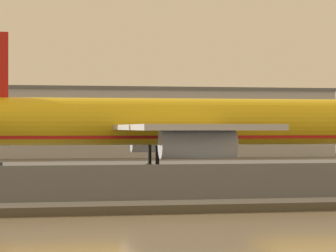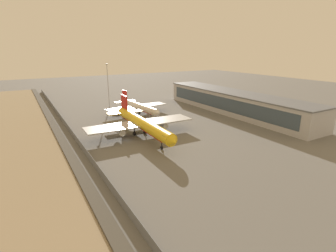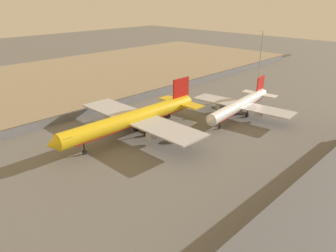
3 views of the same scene
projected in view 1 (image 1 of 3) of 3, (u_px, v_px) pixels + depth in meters
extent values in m
plane|color=#66635E|center=(219.00, 184.00, 66.62)|extent=(500.00, 500.00, 0.00)
cube|color=#474238|center=(306.00, 204.00, 46.48)|extent=(320.00, 3.00, 0.50)
cube|color=slate|center=(281.00, 182.00, 50.91)|extent=(280.00, 0.08, 2.45)
cylinder|color=slate|center=(281.00, 182.00, 50.91)|extent=(0.10, 0.10, 2.45)
cylinder|color=yellow|center=(187.00, 122.00, 74.28)|extent=(44.88, 4.85, 4.34)
cube|color=red|center=(187.00, 134.00, 74.28)|extent=(38.14, 3.90, 0.78)
cube|color=#B7BABF|center=(146.00, 127.00, 84.48)|extent=(10.11, 21.63, 0.43)
cube|color=#B7BABF|center=(186.00, 127.00, 63.29)|extent=(10.11, 21.63, 0.43)
cylinder|color=#B7BABF|center=(161.00, 141.00, 83.02)|extent=(6.30, 2.46, 2.39)
cylinder|color=#B7BABF|center=(198.00, 144.00, 65.22)|extent=(6.30, 2.46, 2.39)
cylinder|color=black|center=(150.00, 158.00, 75.97)|extent=(0.35, 0.35, 2.54)
cylinder|color=black|center=(150.00, 171.00, 75.96)|extent=(1.41, 0.99, 1.40)
cylinder|color=black|center=(157.00, 159.00, 71.48)|extent=(0.35, 0.35, 2.54)
cylinder|color=black|center=(157.00, 174.00, 71.48)|extent=(1.41, 0.99, 1.40)
cone|color=white|center=(18.00, 132.00, 85.97)|extent=(2.60, 3.54, 3.33)
cylinder|color=black|center=(3.00, 179.00, 67.60)|extent=(0.48, 0.73, 0.70)
cube|color=#B2B2B7|center=(38.00, 124.00, 129.91)|extent=(96.34, 16.68, 10.74)
cube|color=#3D4C5B|center=(39.00, 120.00, 121.64)|extent=(88.63, 0.16, 6.45)
cube|color=#5B5E63|center=(38.00, 89.00, 129.92)|extent=(96.94, 17.28, 0.50)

